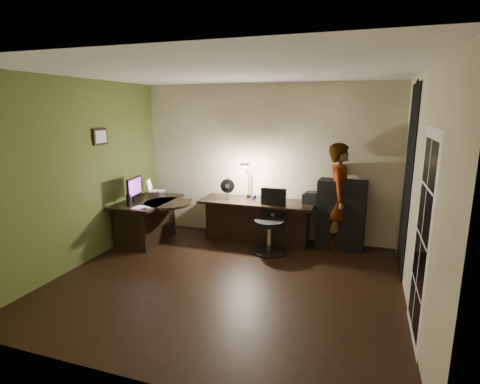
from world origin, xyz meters
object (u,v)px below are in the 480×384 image
(cabinet, at_px, (341,215))
(monitor, at_px, (134,194))
(office_chair, at_px, (269,222))
(desk_right, at_px, (257,221))
(desk_left, at_px, (148,221))
(person, at_px, (339,197))

(cabinet, distance_m, monitor, 3.45)
(office_chair, bearing_deg, cabinet, 28.69)
(desk_right, distance_m, monitor, 2.13)
(desk_left, distance_m, office_chair, 2.13)
(cabinet, relative_size, monitor, 2.39)
(desk_right, bearing_deg, cabinet, 5.77)
(desk_left, bearing_deg, monitor, -122.68)
(desk_left, xyz_separation_m, office_chair, (2.12, 0.16, 0.14))
(desk_left, relative_size, cabinet, 1.11)
(office_chair, bearing_deg, desk_left, -175.22)
(desk_right, relative_size, cabinet, 1.71)
(cabinet, bearing_deg, desk_left, -163.59)
(desk_left, height_order, monitor, monitor)
(cabinet, xyz_separation_m, monitor, (-3.31, -0.93, 0.31))
(cabinet, height_order, office_chair, cabinet)
(desk_right, xyz_separation_m, office_chair, (0.33, -0.42, 0.14))
(desk_right, distance_m, cabinet, 1.42)
(person, bearing_deg, cabinet, -87.96)
(desk_left, relative_size, desk_right, 0.65)
(cabinet, relative_size, office_chair, 1.13)
(desk_right, relative_size, office_chair, 1.93)
(desk_right, bearing_deg, monitor, -158.05)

